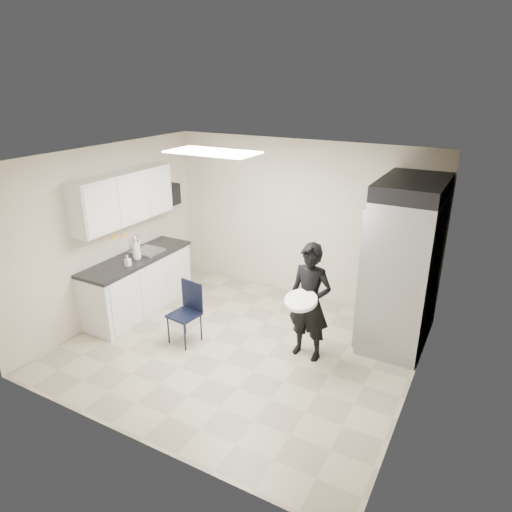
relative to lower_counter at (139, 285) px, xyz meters
The scene contains 21 objects.
floor 2.01m from the lower_counter, ahead, with size 4.50×4.50×0.00m, color tan.
ceiling 2.92m from the lower_counter, ahead, with size 4.50×4.50×0.00m, color silver.
back_wall 2.79m from the lower_counter, 42.71° to the left, with size 4.50×4.50×0.00m, color beige.
left_wall 0.94m from the lower_counter, 146.31° to the right, with size 4.00×4.00×0.00m, color beige.
right_wall 4.29m from the lower_counter, ahead, with size 4.00×4.00×0.00m, color beige.
ceiling_panel 2.54m from the lower_counter, ahead, with size 1.20×0.60×0.02m, color white.
lower_counter is the anchor object (origin of this frame).
countertop 0.46m from the lower_counter, 90.00° to the left, with size 0.64×1.95×0.05m, color black.
sink 0.51m from the lower_counter, 85.43° to the left, with size 0.42×0.40×0.14m, color gray.
faucet 0.67m from the lower_counter, 125.75° to the left, with size 0.02×0.02×0.24m, color silver.
upper_cabinets 1.40m from the lower_counter, behind, with size 0.35×1.80×0.75m, color silver.
towel_dispenser 1.67m from the lower_counter, 99.38° to the left, with size 0.22×0.30×0.35m, color black.
notice_sticker_left 0.85m from the lower_counter, 161.21° to the right, with size 0.00×0.12×0.07m, color yellow.
notice_sticker_right 0.81m from the lower_counter, 161.21° to the left, with size 0.00×0.12×0.07m, color yellow.
commercial_fridge 3.98m from the lower_counter, 15.88° to the left, with size 0.80×1.35×2.10m, color gray.
fridge_compressor 4.31m from the lower_counter, 15.88° to the left, with size 0.80×1.35×0.20m, color black.
folding_chair 1.29m from the lower_counter, 19.82° to the right, with size 0.38×0.38×0.85m, color black.
man_tuxedo 2.87m from the lower_counter, ahead, with size 0.58×0.39×1.58m, color black.
bucket_lid 2.88m from the lower_counter, ahead, with size 0.41×0.41×0.05m, color white.
soap_bottle_a 0.65m from the lower_counter, 36.05° to the right, with size 0.13×0.13×0.33m, color white.
soap_bottle_b 0.67m from the lower_counter, 65.15° to the right, with size 0.07×0.08×0.16m, color #A0A0AB.
Camera 1 is at (2.79, -4.63, 3.49)m, focal length 32.00 mm.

